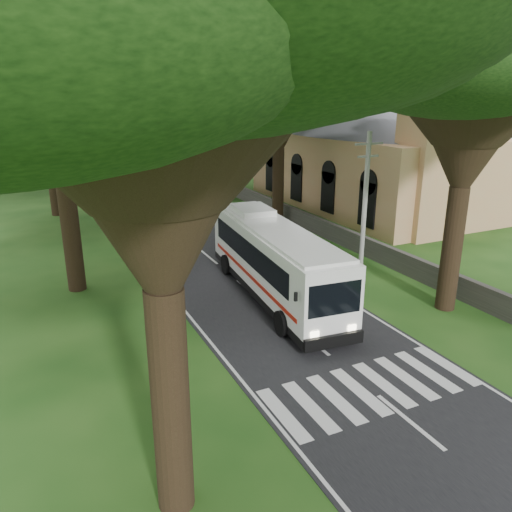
{
  "coord_description": "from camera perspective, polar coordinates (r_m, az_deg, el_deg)",
  "views": [
    {
      "loc": [
        -9.97,
        -13.81,
        9.8
      ],
      "look_at": [
        -0.09,
        6.95,
        2.2
      ],
      "focal_mm": 35.0,
      "sensor_mm": 36.0,
      "label": 1
    }
  ],
  "objects": [
    {
      "name": "tree_r_midb",
      "position": [
        54.78,
        -7.31,
        21.65
      ],
      "size": [
        15.97,
        15.97,
        16.64
      ],
      "color": "black",
      "rests_on": "ground"
    },
    {
      "name": "tree_r_mida",
      "position": [
        38.33,
        2.73,
        20.96
      ],
      "size": [
        14.27,
        14.27,
        14.76
      ],
      "color": "black",
      "rests_on": "ground"
    },
    {
      "name": "tree_r_near",
      "position": [
        23.64,
        24.09,
        21.4
      ],
      "size": [
        12.94,
        12.94,
        14.61
      ],
      "color": "black",
      "rests_on": "ground"
    },
    {
      "name": "pole_mid",
      "position": [
        43.08,
        -4.24,
        10.75
      ],
      "size": [
        1.6,
        0.24,
        8.0
      ],
      "color": "gray",
      "rests_on": "ground"
    },
    {
      "name": "crosswalk",
      "position": [
        18.3,
        12.81,
        -14.6
      ],
      "size": [
        8.0,
        3.0,
        0.01
      ],
      "primitive_type": "cube",
      "color": "silver",
      "rests_on": "ground"
    },
    {
      "name": "ground",
      "position": [
        19.65,
        9.18,
        -11.88
      ],
      "size": [
        140.0,
        140.0,
        0.0
      ],
      "primitive_type": "plane",
      "color": "#1A4413",
      "rests_on": "ground"
    },
    {
      "name": "tree_r_far",
      "position": [
        72.23,
        -11.23,
        19.04
      ],
      "size": [
        15.37,
        15.37,
        14.5
      ],
      "color": "black",
      "rests_on": "ground"
    },
    {
      "name": "tree_l_mida",
      "position": [
        26.11,
        -23.05,
        24.4
      ],
      "size": [
        15.29,
        15.29,
        16.54
      ],
      "color": "black",
      "rests_on": "ground"
    },
    {
      "name": "distant_car_b",
      "position": [
        72.59,
        -18.67,
        10.13
      ],
      "size": [
        1.66,
        3.99,
        1.28
      ],
      "primitive_type": "imported",
      "rotation": [
        0.0,
        0.0,
        0.08
      ],
      "color": "navy",
      "rests_on": "road"
    },
    {
      "name": "distant_car_a",
      "position": [
        53.52,
        -15.36,
        7.85
      ],
      "size": [
        2.33,
        4.12,
        1.32
      ],
      "primitive_type": "imported",
      "rotation": [
        0.0,
        0.0,
        3.35
      ],
      "color": "silver",
      "rests_on": "road"
    },
    {
      "name": "pole_near",
      "position": [
        25.75,
        12.29,
        5.27
      ],
      "size": [
        1.6,
        0.24,
        8.0
      ],
      "color": "gray",
      "rests_on": "ground"
    },
    {
      "name": "pole_far",
      "position": [
        62.03,
        -11.17,
        12.76
      ],
      "size": [
        1.6,
        0.24,
        8.0
      ],
      "color": "gray",
      "rests_on": "ground"
    },
    {
      "name": "pedestrian",
      "position": [
        22.56,
        -9.55,
        -5.47
      ],
      "size": [
        0.51,
        0.66,
        1.61
      ],
      "primitive_type": "imported",
      "rotation": [
        0.0,
        0.0,
        1.35
      ],
      "color": "black",
      "rests_on": "ground"
    },
    {
      "name": "tree_l_midb",
      "position": [
        43.98,
        -23.76,
        20.61
      ],
      "size": [
        12.76,
        12.76,
        15.61
      ],
      "color": "black",
      "rests_on": "ground"
    },
    {
      "name": "distant_car_c",
      "position": [
        78.93,
        -16.11,
        11.0
      ],
      "size": [
        2.43,
        5.02,
        1.41
      ],
      "primitive_type": "imported",
      "rotation": [
        0.0,
        0.0,
        3.24
      ],
      "color": "#9E3017",
      "rests_on": "road"
    },
    {
      "name": "coach_bus",
      "position": [
        24.57,
        2.02,
        -0.35
      ],
      "size": [
        3.72,
        12.47,
        3.62
      ],
      "rotation": [
        0.0,
        0.0,
        -0.09
      ],
      "color": "white",
      "rests_on": "ground"
    },
    {
      "name": "property_wall",
      "position": [
        43.29,
        1.19,
        6.02
      ],
      "size": [
        0.35,
        50.0,
        1.2
      ],
      "primitive_type": "cube",
      "color": "#383533",
      "rests_on": "ground"
    },
    {
      "name": "road",
      "position": [
        41.25,
        -10.74,
        4.24
      ],
      "size": [
        8.0,
        120.0,
        0.04
      ],
      "primitive_type": "cube",
      "color": "black",
      "rests_on": "ground"
    },
    {
      "name": "church",
      "position": [
        45.26,
        12.97,
        11.64
      ],
      "size": [
        14.0,
        24.0,
        11.6
      ],
      "color": "tan",
      "rests_on": "ground"
    },
    {
      "name": "tree_l_far",
      "position": [
        61.86,
        -25.43,
        18.29
      ],
      "size": [
        14.75,
        14.75,
        14.83
      ],
      "color": "black",
      "rests_on": "ground"
    }
  ]
}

